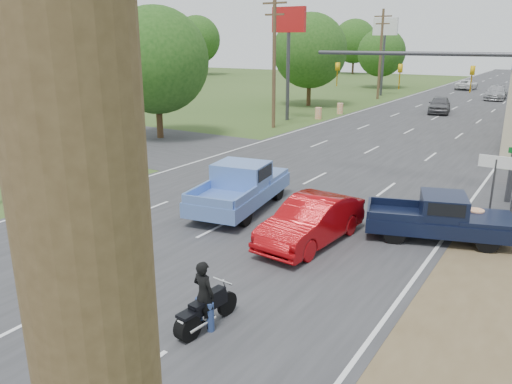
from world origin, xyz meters
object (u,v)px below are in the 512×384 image
Objects in this scene: red_convertible at (311,221)px; rider at (204,298)px; motorcycle at (203,313)px; distant_car_grey at (440,105)px; distant_car_white at (467,85)px; navy_pickup at (443,217)px; distant_car_silver at (496,93)px; blue_pickup at (242,185)px.

red_convertible is 2.88× the size of rider.
red_convertible is at bearing 97.77° from motorcycle.
distant_car_white is (-2.51, 26.64, -0.11)m from distant_car_grey.
navy_pickup is at bearing 74.53° from motorcycle.
navy_pickup reaches higher than distant_car_silver.
motorcycle is at bearing 98.88° from distant_car_white.
rider is at bearing -39.18° from navy_pickup.
red_convertible is 6.11m from motorcycle.
rider is at bearing -71.18° from blue_pickup.
blue_pickup is at bearing -101.71° from navy_pickup.
blue_pickup is 48.39m from distant_car_silver.
rider reaches higher than distant_car_white.
red_convertible is 4.42m from blue_pickup.
navy_pickup reaches higher than distant_car_grey.
rider is 0.32× the size of navy_pickup.
motorcycle is 9.42m from navy_pickup.
distant_car_white reaches higher than motorcycle.
distant_car_white is at bearing 85.50° from distant_car_grey.
blue_pickup is at bearing 123.77° from motorcycle.
red_convertible is at bearing -71.45° from navy_pickup.
rider is at bearing 98.88° from distant_car_white.
red_convertible is 0.87× the size of distant_car_silver.
navy_pickup is (3.61, 2.69, 0.03)m from red_convertible.
blue_pickup is 33.13m from distant_car_grey.
red_convertible is 1.02× the size of distant_car_grey.
rider is 9.37m from navy_pickup.
motorcycle is 0.41× the size of distant_car_white.
motorcycle is at bearing 90.00° from rider.
rider is 41.24m from distant_car_grey.
distant_car_silver is at bearing 118.01° from distant_car_white.
motorcycle is 68.04m from distant_car_white.
blue_pickup is (-4.27, 7.93, 0.51)m from motorcycle.
navy_pickup is 47.69m from distant_car_silver.
motorcycle is 1.22× the size of rider.
motorcycle is at bearing -39.11° from navy_pickup.
rider reaches higher than motorcycle.
distant_car_grey reaches higher than red_convertible.
distant_car_grey is at bearing 101.38° from motorcycle.
distant_car_grey reaches higher than distant_car_silver.
navy_pickup is 33.16m from distant_car_grey.
red_convertible is at bearing -90.77° from distant_car_silver.
blue_pickup reaches higher than navy_pickup.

